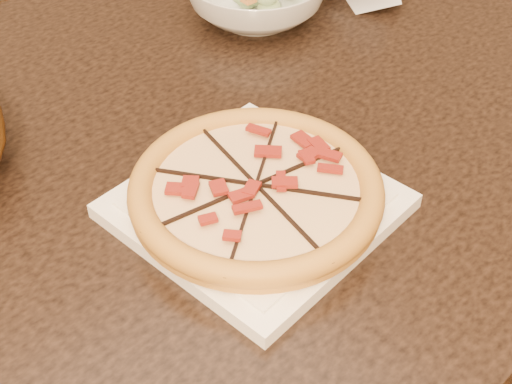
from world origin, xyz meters
The scene contains 3 objects.
dining_table centered at (0.04, -0.01, 0.66)m, with size 1.54×1.06×0.75m.
plate centered at (0.13, -0.17, 0.76)m, with size 0.29×0.29×0.02m.
pizza centered at (0.13, -0.17, 0.78)m, with size 0.28×0.28×0.03m.
Camera 1 is at (-0.24, -0.61, 1.30)m, focal length 50.00 mm.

